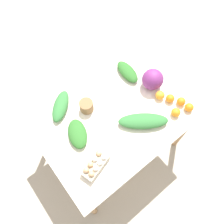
% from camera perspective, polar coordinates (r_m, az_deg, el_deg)
% --- Properties ---
extents(ground_plane, '(8.00, 8.00, 0.00)m').
position_cam_1_polar(ground_plane, '(2.49, -0.00, -8.50)').
color(ground_plane, '#B2A899').
extents(dining_table, '(1.24, 0.97, 0.77)m').
position_cam_1_polar(dining_table, '(1.87, -0.00, -1.75)').
color(dining_table, silver).
rests_on(dining_table, ground_plane).
extents(cabbage_purple, '(0.18, 0.18, 0.18)m').
position_cam_1_polar(cabbage_purple, '(1.88, 10.66, 8.29)').
color(cabbage_purple, '#7A2D75').
rests_on(cabbage_purple, dining_table).
extents(egg_carton, '(0.24, 0.16, 0.09)m').
position_cam_1_polar(egg_carton, '(1.59, -4.35, -13.51)').
color(egg_carton, beige).
rests_on(egg_carton, dining_table).
extents(paper_bag, '(0.11, 0.11, 0.09)m').
position_cam_1_polar(paper_bag, '(1.77, -6.68, 1.54)').
color(paper_bag, olive).
rests_on(paper_bag, dining_table).
extents(greens_bunch_kale, '(0.15, 0.28, 0.07)m').
position_cam_1_polar(greens_bunch_kale, '(1.97, 4.03, 10.45)').
color(greens_bunch_kale, '#2D6B28').
rests_on(greens_bunch_kale, dining_table).
extents(greens_bunch_dandelion, '(0.40, 0.34, 0.08)m').
position_cam_1_polar(greens_bunch_dandelion, '(1.72, 8.17, -2.36)').
color(greens_bunch_dandelion, '#337538').
rests_on(greens_bunch_dandelion, dining_table).
extents(greens_bunch_scallion, '(0.29, 0.28, 0.07)m').
position_cam_1_polar(greens_bunch_scallion, '(1.82, -13.28, 1.52)').
color(greens_bunch_scallion, '#337538').
rests_on(greens_bunch_scallion, dining_table).
extents(greens_bunch_beet_tops, '(0.22, 0.28, 0.07)m').
position_cam_1_polar(greens_bunch_beet_tops, '(1.69, -9.01, -5.62)').
color(greens_bunch_beet_tops, '#2D6B28').
rests_on(greens_bunch_beet_tops, dining_table).
extents(orange_0, '(0.07, 0.07, 0.07)m').
position_cam_1_polar(orange_0, '(1.87, 14.95, 3.45)').
color(orange_0, orange).
rests_on(orange_0, dining_table).
extents(orange_1, '(0.07, 0.07, 0.07)m').
position_cam_1_polar(orange_1, '(1.81, 16.32, -0.12)').
color(orange_1, orange).
rests_on(orange_1, dining_table).
extents(orange_2, '(0.07, 0.07, 0.07)m').
position_cam_1_polar(orange_2, '(1.87, 19.50, 1.13)').
color(orange_2, orange).
rests_on(orange_2, dining_table).
extents(orange_3, '(0.07, 0.07, 0.07)m').
position_cam_1_polar(orange_3, '(1.88, 17.60, 2.65)').
color(orange_3, orange).
rests_on(orange_3, dining_table).
extents(orange_4, '(0.08, 0.08, 0.08)m').
position_cam_1_polar(orange_4, '(1.86, 12.42, 4.31)').
color(orange_4, orange).
rests_on(orange_4, dining_table).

